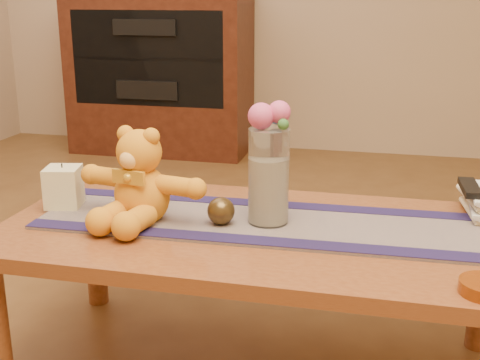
% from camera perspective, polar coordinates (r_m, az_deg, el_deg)
% --- Properties ---
extents(coffee_table_top, '(1.40, 0.70, 0.04)m').
position_cam_1_polar(coffee_table_top, '(1.70, 1.64, -4.96)').
color(coffee_table_top, brown).
rests_on(coffee_table_top, floor).
extents(table_leg_bl, '(0.07, 0.07, 0.41)m').
position_cam_1_polar(table_leg_bl, '(2.24, -13.13, -6.12)').
color(table_leg_bl, brown).
rests_on(table_leg_bl, floor).
extents(persian_runner, '(1.21, 0.38, 0.01)m').
position_cam_1_polar(persian_runner, '(1.72, 1.50, -3.84)').
color(persian_runner, '#161B40').
rests_on(persian_runner, coffee_table_top).
extents(runner_border_near, '(1.20, 0.09, 0.00)m').
position_cam_1_polar(runner_border_near, '(1.59, 0.56, -5.47)').
color(runner_border_near, '#1B143E').
rests_on(runner_border_near, persian_runner).
extents(runner_border_far, '(1.20, 0.09, 0.00)m').
position_cam_1_polar(runner_border_far, '(1.85, 2.31, -2.16)').
color(runner_border_far, '#1B143E').
rests_on(runner_border_far, persian_runner).
extents(teddy_bear, '(0.41, 0.36, 0.25)m').
position_cam_1_polar(teddy_bear, '(1.72, -9.03, 0.35)').
color(teddy_bear, orange).
rests_on(teddy_bear, persian_runner).
extents(pillar_candle, '(0.12, 0.12, 0.12)m').
position_cam_1_polar(pillar_candle, '(1.89, -15.86, -0.59)').
color(pillar_candle, beige).
rests_on(pillar_candle, persian_runner).
extents(candle_wick, '(0.00, 0.00, 0.01)m').
position_cam_1_polar(candle_wick, '(1.87, -16.01, 1.29)').
color(candle_wick, black).
rests_on(candle_wick, pillar_candle).
extents(glass_vase, '(0.11, 0.11, 0.26)m').
position_cam_1_polar(glass_vase, '(1.67, 2.64, 0.33)').
color(glass_vase, silver).
rests_on(glass_vase, persian_runner).
extents(potpourri_fill, '(0.09, 0.09, 0.18)m').
position_cam_1_polar(potpourri_fill, '(1.68, 2.62, -0.94)').
color(potpourri_fill, beige).
rests_on(potpourri_fill, glass_vase).
extents(rose_left, '(0.07, 0.07, 0.07)m').
position_cam_1_polar(rose_left, '(1.62, 1.95, 5.88)').
color(rose_left, '#D44B81').
rests_on(rose_left, glass_vase).
extents(rose_right, '(0.06, 0.06, 0.06)m').
position_cam_1_polar(rose_right, '(1.63, 3.62, 6.24)').
color(rose_right, '#D44B81').
rests_on(rose_right, glass_vase).
extents(blue_flower_back, '(0.04, 0.04, 0.04)m').
position_cam_1_polar(blue_flower_back, '(1.66, 3.28, 5.87)').
color(blue_flower_back, '#5572B8').
rests_on(blue_flower_back, glass_vase).
extents(blue_flower_side, '(0.04, 0.04, 0.04)m').
position_cam_1_polar(blue_flower_side, '(1.66, 1.82, 5.57)').
color(blue_flower_side, '#5572B8').
rests_on(blue_flower_side, glass_vase).
extents(leaf_sprig, '(0.03, 0.03, 0.03)m').
position_cam_1_polar(leaf_sprig, '(1.61, 3.98, 5.11)').
color(leaf_sprig, '#33662D').
rests_on(leaf_sprig, glass_vase).
extents(bronze_ball, '(0.10, 0.10, 0.08)m').
position_cam_1_polar(bronze_ball, '(1.68, -1.76, -2.85)').
color(bronze_ball, '#443116').
rests_on(bronze_ball, persian_runner).
extents(book_bottom, '(0.19, 0.24, 0.02)m').
position_cam_1_polar(book_bottom, '(1.89, 20.05, -2.73)').
color(book_bottom, beige).
rests_on(book_bottom, coffee_table_top).
extents(book_lower, '(0.17, 0.23, 0.02)m').
position_cam_1_polar(book_lower, '(1.89, 20.27, -2.23)').
color(book_lower, beige).
rests_on(book_lower, book_bottom).
extents(book_upper, '(0.20, 0.25, 0.02)m').
position_cam_1_polar(book_upper, '(1.88, 19.97, -1.60)').
color(book_upper, beige).
rests_on(book_upper, book_lower).
extents(book_top, '(0.17, 0.23, 0.02)m').
position_cam_1_polar(book_top, '(1.88, 20.35, -1.11)').
color(book_top, beige).
rests_on(book_top, book_upper).
extents(tv_remote, '(0.05, 0.16, 0.02)m').
position_cam_1_polar(tv_remote, '(1.86, 20.32, -0.67)').
color(tv_remote, black).
rests_on(tv_remote, book_top).
extents(media_cabinet, '(1.20, 0.50, 1.10)m').
position_cam_1_polar(media_cabinet, '(4.34, -7.30, 9.81)').
color(media_cabinet, black).
rests_on(media_cabinet, floor).
extents(cabinet_cavity, '(1.02, 0.03, 0.61)m').
position_cam_1_polar(cabinet_cavity, '(4.11, -8.52, 10.93)').
color(cabinet_cavity, black).
rests_on(cabinet_cavity, media_cabinet).
extents(cabinet_shelf, '(1.02, 0.20, 0.02)m').
position_cam_1_polar(cabinet_shelf, '(4.19, -8.08, 11.06)').
color(cabinet_shelf, black).
rests_on(cabinet_shelf, media_cabinet).
extents(stereo_upper, '(0.42, 0.28, 0.10)m').
position_cam_1_polar(stereo_upper, '(4.19, -8.09, 13.78)').
color(stereo_upper, black).
rests_on(stereo_upper, media_cabinet).
extents(stereo_lower, '(0.42, 0.28, 0.12)m').
position_cam_1_polar(stereo_lower, '(4.23, -7.87, 8.41)').
color(stereo_lower, black).
rests_on(stereo_lower, media_cabinet).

